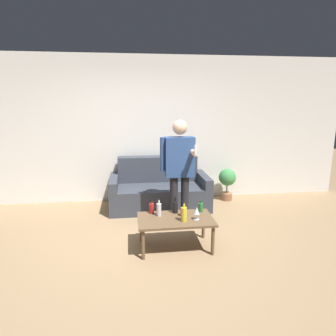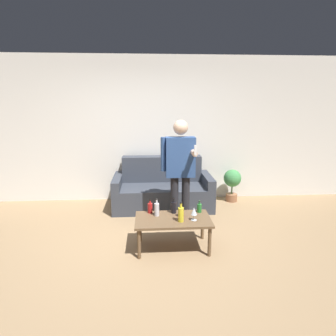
{
  "view_description": "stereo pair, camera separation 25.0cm",
  "coord_description": "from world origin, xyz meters",
  "px_view_note": "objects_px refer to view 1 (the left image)",
  "views": [
    {
      "loc": [
        -0.19,
        -3.43,
        1.89
      ],
      "look_at": [
        0.35,
        0.68,
        0.95
      ],
      "focal_mm": 32.0,
      "sensor_mm": 36.0,
      "label": 1
    },
    {
      "loc": [
        0.06,
        -3.45,
        1.89
      ],
      "look_at": [
        0.35,
        0.68,
        0.95
      ],
      "focal_mm": 32.0,
      "sensor_mm": 36.0,
      "label": 2
    }
  ],
  "objects_px": {
    "coffee_table": "(175,222)",
    "bottle_orange": "(201,207)",
    "couch": "(159,190)",
    "person_standing_front": "(179,165)"
  },
  "relations": [
    {
      "from": "couch",
      "to": "bottle_orange",
      "type": "bearing_deg",
      "value": -73.37
    },
    {
      "from": "couch",
      "to": "bottle_orange",
      "type": "height_order",
      "value": "couch"
    },
    {
      "from": "couch",
      "to": "person_standing_front",
      "type": "distance_m",
      "value": 1.13
    },
    {
      "from": "person_standing_front",
      "to": "bottle_orange",
      "type": "bearing_deg",
      "value": -67.93
    },
    {
      "from": "couch",
      "to": "person_standing_front",
      "type": "bearing_deg",
      "value": -76.65
    },
    {
      "from": "coffee_table",
      "to": "bottle_orange",
      "type": "relative_size",
      "value": 5.99
    },
    {
      "from": "coffee_table",
      "to": "person_standing_front",
      "type": "distance_m",
      "value": 0.93
    },
    {
      "from": "person_standing_front",
      "to": "coffee_table",
      "type": "bearing_deg",
      "value": -102.95
    },
    {
      "from": "coffee_table",
      "to": "bottle_orange",
      "type": "height_order",
      "value": "bottle_orange"
    },
    {
      "from": "couch",
      "to": "coffee_table",
      "type": "height_order",
      "value": "couch"
    }
  ]
}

